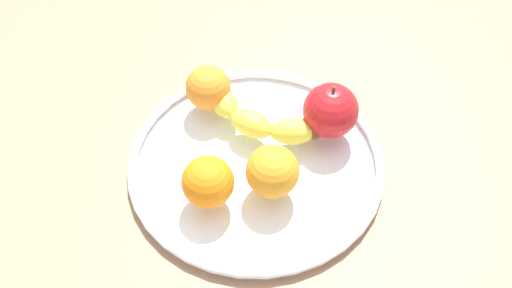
# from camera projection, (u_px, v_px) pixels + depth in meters

# --- Properties ---
(ground_plane) EXTENTS (1.24, 1.24, 0.04)m
(ground_plane) POSITION_uv_depth(u_px,v_px,m) (256.00, 174.00, 0.81)
(ground_plane) COLOR #987256
(fruit_bowl) EXTENTS (0.35, 0.35, 0.02)m
(fruit_bowl) POSITION_uv_depth(u_px,v_px,m) (256.00, 162.00, 0.79)
(fruit_bowl) COLOR white
(fruit_bowl) RESTS_ON ground_plane
(banana) EXTENTS (0.19, 0.09, 0.04)m
(banana) POSITION_uv_depth(u_px,v_px,m) (258.00, 119.00, 0.80)
(banana) COLOR yellow
(banana) RESTS_ON fruit_bowl
(apple) EXTENTS (0.08, 0.08, 0.08)m
(apple) POSITION_uv_depth(u_px,v_px,m) (330.00, 111.00, 0.78)
(apple) COLOR red
(apple) RESTS_ON fruit_bowl
(orange_center) EXTENTS (0.07, 0.07, 0.07)m
(orange_center) POSITION_uv_depth(u_px,v_px,m) (272.00, 172.00, 0.73)
(orange_center) COLOR orange
(orange_center) RESTS_ON fruit_bowl
(orange_front_right) EXTENTS (0.06, 0.06, 0.06)m
(orange_front_right) POSITION_uv_depth(u_px,v_px,m) (208.00, 88.00, 0.82)
(orange_front_right) COLOR orange
(orange_front_right) RESTS_ON fruit_bowl
(orange_back_right) EXTENTS (0.07, 0.07, 0.07)m
(orange_back_right) POSITION_uv_depth(u_px,v_px,m) (208.00, 182.00, 0.72)
(orange_back_right) COLOR orange
(orange_back_right) RESTS_ON fruit_bowl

